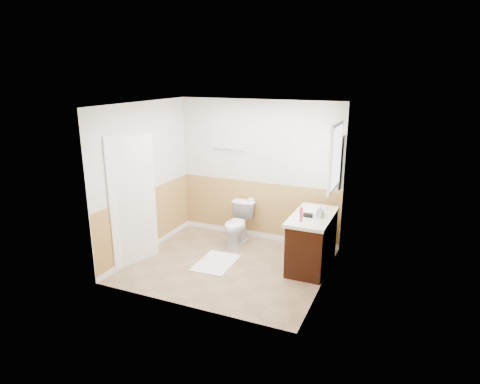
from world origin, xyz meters
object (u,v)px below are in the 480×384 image
at_px(bath_mat, 216,263).
at_px(vanity_cabinet, 312,243).
at_px(soap_dispenser, 320,211).
at_px(lotion_bottle, 301,214).
at_px(toilet, 238,224).

bearing_deg(bath_mat, vanity_cabinet, 19.95).
height_order(bath_mat, soap_dispenser, soap_dispenser).
xyz_separation_m(lotion_bottle, soap_dispenser, (0.22, 0.27, -0.01)).
distance_m(bath_mat, vanity_cabinet, 1.55).
bearing_deg(bath_mat, toilet, 90.00).
distance_m(vanity_cabinet, lotion_bottle, 0.66).
height_order(bath_mat, lotion_bottle, lotion_bottle).
height_order(toilet, vanity_cabinet, vanity_cabinet).
xyz_separation_m(toilet, soap_dispenser, (1.53, -0.41, 0.58)).
relative_size(bath_mat, vanity_cabinet, 0.73).
bearing_deg(vanity_cabinet, lotion_bottle, -106.38).
relative_size(lotion_bottle, soap_dispenser, 1.13).
bearing_deg(toilet, bath_mat, -91.91).
bearing_deg(soap_dispenser, toilet, 164.95).
relative_size(vanity_cabinet, lotion_bottle, 5.00).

